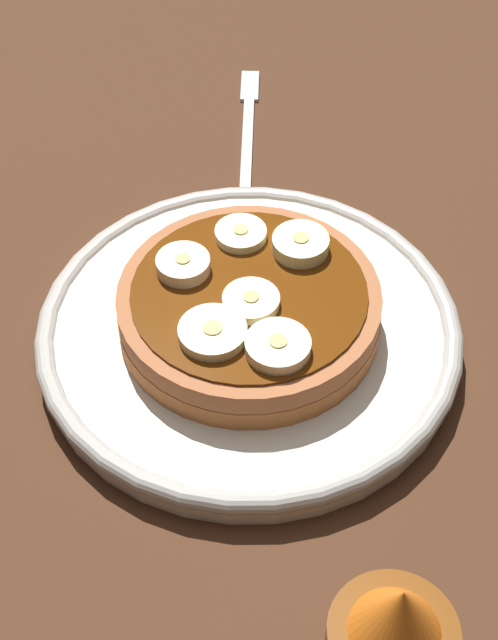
% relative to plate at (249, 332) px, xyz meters
% --- Properties ---
extents(ground_plane, '(1.40, 1.40, 0.03)m').
position_rel_plate_xyz_m(ground_plane, '(0.00, 0.00, -0.03)').
color(ground_plane, '#422616').
extents(plate, '(0.23, 0.23, 0.02)m').
position_rel_plate_xyz_m(plate, '(0.00, 0.00, 0.00)').
color(plate, silver).
rests_on(plate, ground_plane).
extents(pancake_stack, '(0.14, 0.14, 0.03)m').
position_rel_plate_xyz_m(pancake_stack, '(-0.00, 0.00, 0.02)').
color(pancake_stack, '#AC6334').
rests_on(pancake_stack, plate).
extents(banana_slice_0, '(0.03, 0.03, 0.01)m').
position_rel_plate_xyz_m(banana_slice_0, '(0.00, -0.01, 0.03)').
color(banana_slice_0, '#FEEFB8').
rests_on(banana_slice_0, pancake_stack).
extents(banana_slice_1, '(0.03, 0.03, 0.01)m').
position_rel_plate_xyz_m(banana_slice_1, '(-0.00, 0.04, 0.03)').
color(banana_slice_1, '#F1F1B9').
rests_on(banana_slice_1, pancake_stack).
extents(banana_slice_2, '(0.03, 0.03, 0.01)m').
position_rel_plate_xyz_m(banana_slice_2, '(0.03, 0.03, 0.04)').
color(banana_slice_2, '#ECF3BD').
rests_on(banana_slice_2, pancake_stack).
extents(banana_slice_3, '(0.03, 0.03, 0.01)m').
position_rel_plate_xyz_m(banana_slice_3, '(-0.03, 0.02, 0.03)').
color(banana_slice_3, '#F9E7C6').
rests_on(banana_slice_3, pancake_stack).
extents(banana_slice_4, '(0.03, 0.03, 0.01)m').
position_rel_plate_xyz_m(banana_slice_4, '(-0.02, -0.03, 0.03)').
color(banana_slice_4, '#F8F1BC').
rests_on(banana_slice_4, pancake_stack).
extents(banana_slice_5, '(0.03, 0.03, 0.01)m').
position_rel_plate_xyz_m(banana_slice_5, '(0.01, -0.04, 0.03)').
color(banana_slice_5, '#FBEFC2').
rests_on(banana_slice_5, pancake_stack).
extents(fork, '(0.03, 0.13, 0.01)m').
position_rel_plate_xyz_m(fork, '(0.02, 0.20, -0.01)').
color(fork, silver).
rests_on(fork, ground_plane).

